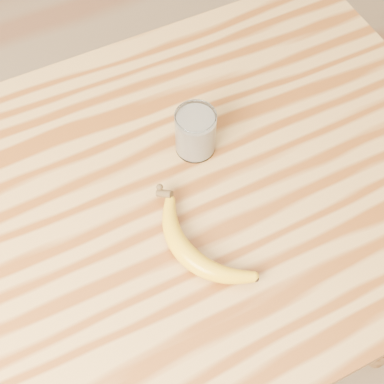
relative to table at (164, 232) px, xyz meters
name	(u,v)px	position (x,y,z in m)	size (l,w,h in m)	color
table	(164,232)	(0.00, 0.00, 0.00)	(1.20, 0.80, 0.90)	#A8793A
smoothie_glass	(195,132)	(0.11, 0.08, 0.18)	(0.08, 0.08, 0.09)	white
banana	(188,257)	(-0.01, -0.13, 0.15)	(0.11, 0.29, 0.04)	gold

